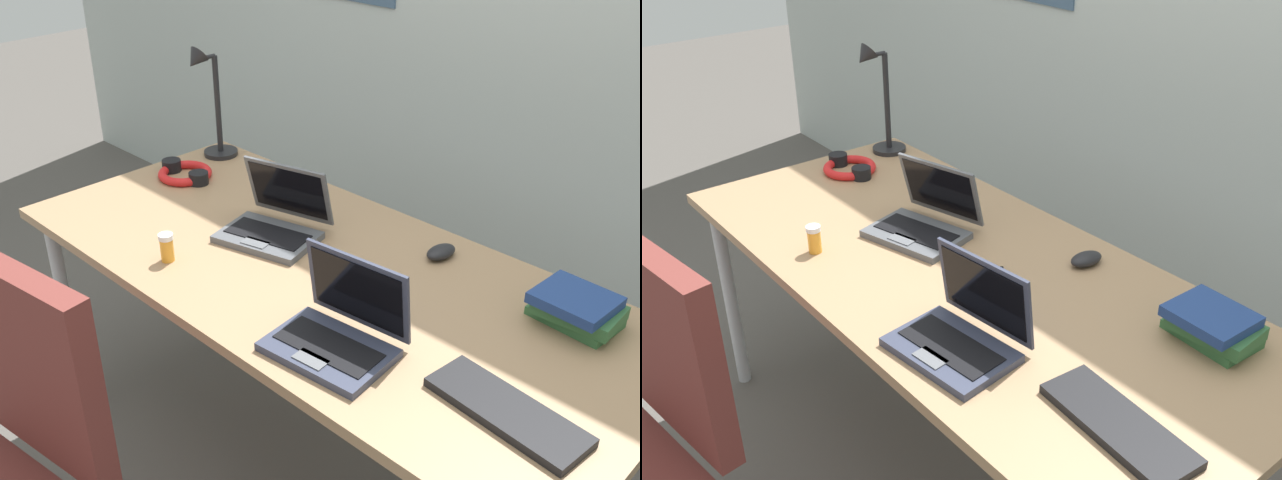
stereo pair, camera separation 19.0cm
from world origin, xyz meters
TOP-DOWN VIEW (x-y plane):
  - ground_plane at (0.00, 0.00)m, footprint 12.00×12.00m
  - desk at (0.00, 0.00)m, footprint 1.80×0.80m
  - desk_lamp at (-0.80, 0.28)m, footprint 0.12×0.18m
  - laptop_mid_desk at (0.27, -0.22)m, footprint 0.29×0.24m
  - laptop_near_lamp at (-0.21, 0.03)m, footprint 0.32×0.30m
  - external_keyboard at (0.66, -0.15)m, footprint 0.34×0.15m
  - computer_mouse at (0.20, 0.26)m, footprint 0.07×0.10m
  - cell_phone at (0.07, 0.00)m, footprint 0.13×0.15m
  - headphones at (-0.73, 0.10)m, footprint 0.21×0.18m
  - pill_bottle at (-0.31, -0.26)m, footprint 0.04×0.04m
  - book_stack at (0.60, 0.23)m, footprint 0.21×0.17m

SIDE VIEW (x-z plane):
  - ground_plane at x=0.00m, z-range 0.00..0.00m
  - desk at x=0.00m, z-range 0.31..1.05m
  - cell_phone at x=0.07m, z-range 0.74..0.75m
  - external_keyboard at x=0.66m, z-range 0.74..0.76m
  - headphones at x=-0.73m, z-range 0.74..0.78m
  - computer_mouse at x=0.20m, z-range 0.74..0.77m
  - book_stack at x=0.60m, z-range 0.74..0.82m
  - pill_bottle at x=-0.31m, z-range 0.74..0.82m
  - laptop_near_lamp at x=-0.21m, z-range 0.68..0.88m
  - laptop_mid_desk at x=0.27m, z-range 0.68..0.88m
  - desk_lamp at x=-0.80m, z-range 0.74..1.14m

